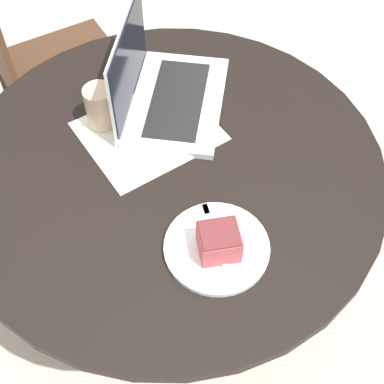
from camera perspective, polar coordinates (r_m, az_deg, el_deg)
ground_plane at (r=1.91m, az=-1.58°, el=-11.42°), size 12.00×12.00×0.00m
dining_table at (r=1.38m, az=-2.14°, el=-0.70°), size 1.01×1.01×0.76m
chair at (r=2.01m, az=-15.58°, el=12.59°), size 0.56×0.56×0.91m
paper_document at (r=1.33m, az=-4.65°, el=6.48°), size 0.40×0.38×0.00m
plate at (r=1.12m, az=2.65°, el=-5.92°), size 0.22×0.22×0.01m
cake_slice at (r=1.08m, az=2.91°, el=-5.29°), size 0.09×0.08×0.07m
fork at (r=1.13m, az=2.20°, el=-3.98°), size 0.05×0.17×0.00m
coffee_glass at (r=1.32m, az=-9.72°, el=8.93°), size 0.07×0.07×0.11m
laptop at (r=1.37m, az=-2.95°, el=10.72°), size 0.31×0.39×0.24m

